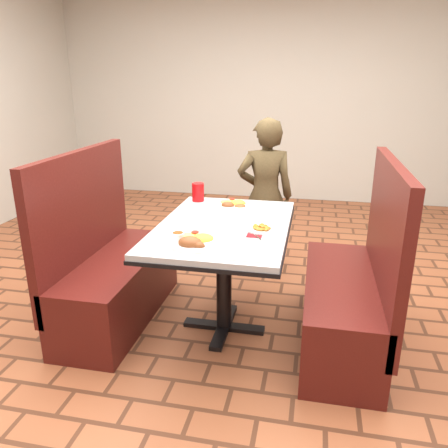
{
  "coord_description": "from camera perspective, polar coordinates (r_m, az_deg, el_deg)",
  "views": [
    {
      "loc": [
        0.53,
        -2.54,
        1.62
      ],
      "look_at": [
        0.0,
        0.0,
        0.75
      ],
      "focal_mm": 35.0,
      "sensor_mm": 36.0,
      "label": 1
    }
  ],
  "objects": [
    {
      "name": "spoon_utensil",
      "position": [
        2.51,
        4.31,
        -1.66
      ],
      "size": [
        0.07,
        0.1,
        0.0
      ],
      "primitive_type": "cube",
      "rotation": [
        0.0,
        0.0,
        0.56
      ],
      "color": "silver",
      "rests_on": "dining_table"
    },
    {
      "name": "diner_person",
      "position": [
        3.76,
        5.38,
        3.66
      ],
      "size": [
        0.53,
        0.4,
        1.32
      ],
      "primitive_type": "imported",
      "rotation": [
        0.0,
        0.0,
        3.32
      ],
      "color": "brown",
      "rests_on": "ground"
    },
    {
      "name": "knife_utensil",
      "position": [
        2.43,
        -2.46,
        -2.16
      ],
      "size": [
        0.01,
        0.16,
        0.0
      ],
      "primitive_type": "cube",
      "rotation": [
        0.0,
        0.0,
        0.01
      ],
      "color": "silver",
      "rests_on": "dining_table"
    },
    {
      "name": "red_tumbler",
      "position": [
        3.24,
        -3.41,
        4.18
      ],
      "size": [
        0.09,
        0.09,
        0.13
      ],
      "primitive_type": "cylinder",
      "color": "red",
      "rests_on": "dining_table"
    },
    {
      "name": "room",
      "position": [
        2.61,
        0.0,
        25.0
      ],
      "size": [
        7.0,
        7.04,
        2.82
      ],
      "color": "#995332",
      "rests_on": "ground"
    },
    {
      "name": "lettuce_shreds",
      "position": [
        2.78,
        1.06,
        0.35
      ],
      "size": [
        0.28,
        0.32,
        0.0
      ],
      "primitive_type": null,
      "color": "#82AD45",
      "rests_on": "dining_table"
    },
    {
      "name": "far_dinner_plate",
      "position": [
        3.11,
        1.23,
        2.77
      ],
      "size": [
        0.27,
        0.27,
        0.07
      ],
      "rotation": [
        0.0,
        0.0,
        0.1
      ],
      "color": "white",
      "rests_on": "dining_table"
    },
    {
      "name": "booth_bench_right",
      "position": [
        2.86,
        16.08,
        -9.08
      ],
      "size": [
        0.47,
        1.2,
        1.17
      ],
      "color": "#521712",
      "rests_on": "ground"
    },
    {
      "name": "paper_napkin",
      "position": [
        2.24,
        3.42,
        -4.11
      ],
      "size": [
        0.22,
        0.17,
        0.01
      ],
      "primitive_type": "cube",
      "rotation": [
        0.0,
        0.0,
        -0.03
      ],
      "color": "white",
      "rests_on": "dining_table"
    },
    {
      "name": "booth_bench_left",
      "position": [
        3.14,
        -14.5,
        -6.34
      ],
      "size": [
        0.47,
        1.2,
        1.17
      ],
      "color": "#521712",
      "rests_on": "ground"
    },
    {
      "name": "maroon_napkin",
      "position": [
        2.54,
        4.02,
        -1.46
      ],
      "size": [
        0.09,
        0.09,
        0.0
      ],
      "primitive_type": "cube",
      "rotation": [
        0.0,
        0.0,
        -0.01
      ],
      "color": "maroon",
      "rests_on": "dining_table"
    },
    {
      "name": "near_dinner_plate",
      "position": [
        2.4,
        -3.95,
        -1.9
      ],
      "size": [
        0.3,
        0.3,
        0.09
      ],
      "rotation": [
        0.0,
        0.0,
        -0.27
      ],
      "color": "white",
      "rests_on": "dining_table"
    },
    {
      "name": "plantain_plate",
      "position": [
        2.62,
        4.87,
        -0.6
      ],
      "size": [
        0.18,
        0.18,
        0.03
      ],
      "rotation": [
        0.0,
        0.0,
        0.15
      ],
      "color": "white",
      "rests_on": "dining_table"
    },
    {
      "name": "fork_utensil",
      "position": [
        2.42,
        -4.59,
        -2.3
      ],
      "size": [
        0.08,
        0.13,
        0.0
      ],
      "primitive_type": "cube",
      "rotation": [
        0.0,
        0.0,
        -0.51
      ],
      "color": "silver",
      "rests_on": "dining_table"
    },
    {
      "name": "dining_table",
      "position": [
        2.76,
        0.0,
        -1.89
      ],
      "size": [
        0.81,
        1.21,
        0.75
      ],
      "color": "#ABADAF",
      "rests_on": "ground"
    }
  ]
}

